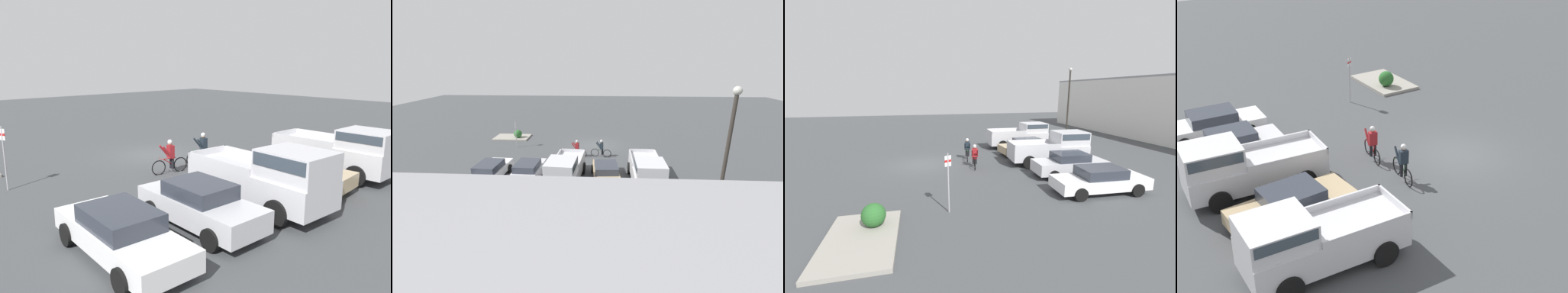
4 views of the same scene
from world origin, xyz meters
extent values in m
plane|color=#424447|center=(0.00, 0.00, 0.00)|extent=(80.00, 80.00, 0.00)
cube|color=silver|center=(-3.80, 8.50, 0.91)|extent=(2.11, 5.29, 1.02)
cube|color=silver|center=(-3.77, 10.08, 1.82)|extent=(1.90, 2.14, 0.80)
cube|color=#333D47|center=(-3.77, 10.08, 2.00)|extent=(1.95, 1.97, 0.35)
cube|color=silver|center=(-4.79, 7.47, 1.55)|extent=(0.13, 3.16, 0.25)
cube|color=silver|center=(-2.84, 7.43, 1.55)|extent=(0.13, 3.16, 0.25)
cube|color=silver|center=(-3.84, 5.91, 1.55)|extent=(2.02, 0.11, 0.25)
cylinder|color=black|center=(-4.78, 10.15, 0.44)|extent=(0.24, 0.89, 0.89)
cylinder|color=black|center=(-2.76, 10.11, 0.44)|extent=(0.24, 0.89, 0.89)
cylinder|color=black|center=(-4.84, 6.89, 0.44)|extent=(0.24, 0.89, 0.89)
cylinder|color=black|center=(-2.81, 6.85, 0.44)|extent=(0.24, 0.89, 0.89)
cube|color=tan|center=(-1.00, 8.36, 0.57)|extent=(2.10, 4.69, 0.56)
cube|color=#2D333D|center=(-1.00, 8.36, 1.09)|extent=(1.75, 2.17, 0.48)
cylinder|color=black|center=(-1.99, 9.76, 0.34)|extent=(0.23, 0.69, 0.68)
cylinder|color=black|center=(-0.21, 9.89, 0.34)|extent=(0.23, 0.69, 0.68)
cylinder|color=black|center=(-1.78, 6.84, 0.34)|extent=(0.23, 0.69, 0.68)
cylinder|color=black|center=(0.00, 6.96, 0.34)|extent=(0.23, 0.69, 0.68)
cube|color=silver|center=(1.80, 8.64, 0.87)|extent=(2.32, 5.53, 0.95)
cube|color=silver|center=(1.91, 10.26, 1.81)|extent=(1.96, 2.28, 0.93)
cube|color=#333D47|center=(1.91, 10.26, 2.01)|extent=(2.01, 2.11, 0.41)
cube|color=silver|center=(0.78, 7.62, 1.47)|extent=(0.28, 3.25, 0.25)
cube|color=silver|center=(2.69, 7.50, 1.47)|extent=(0.28, 3.25, 0.25)
cube|color=silver|center=(1.64, 5.97, 1.47)|extent=(1.99, 0.20, 0.25)
cylinder|color=black|center=(0.92, 10.37, 0.44)|extent=(0.27, 0.88, 0.87)
cylinder|color=black|center=(2.90, 10.25, 0.44)|extent=(0.27, 0.88, 0.87)
cylinder|color=black|center=(0.71, 7.02, 0.44)|extent=(0.27, 0.88, 0.87)
cylinder|color=black|center=(2.69, 6.90, 0.44)|extent=(0.27, 0.88, 0.87)
cube|color=silver|center=(4.60, 8.65, 0.62)|extent=(1.87, 4.41, 0.69)
cube|color=#2D333D|center=(4.60, 8.65, 1.20)|extent=(1.61, 2.01, 0.46)
cylinder|color=black|center=(3.80, 10.07, 0.33)|extent=(0.20, 0.66, 0.66)
cylinder|color=black|center=(5.51, 10.01, 0.33)|extent=(0.20, 0.66, 0.66)
cylinder|color=black|center=(3.70, 7.29, 0.33)|extent=(0.20, 0.66, 0.66)
cylinder|color=black|center=(5.41, 7.22, 0.33)|extent=(0.20, 0.66, 0.66)
cube|color=white|center=(7.40, 8.63, 0.56)|extent=(1.93, 4.82, 0.57)
cube|color=#2D333D|center=(7.40, 8.63, 1.09)|extent=(1.64, 2.20, 0.48)
cylinder|color=black|center=(6.62, 10.18, 0.33)|extent=(0.21, 0.66, 0.65)
cylinder|color=black|center=(8.33, 10.11, 0.33)|extent=(0.21, 0.66, 0.65)
cylinder|color=black|center=(6.48, 7.15, 0.33)|extent=(0.21, 0.66, 0.65)
cylinder|color=black|center=(8.19, 7.07, 0.33)|extent=(0.21, 0.66, 0.65)
torus|color=black|center=(2.13, 3.31, 0.33)|extent=(0.70, 0.18, 0.71)
torus|color=black|center=(1.03, 3.51, 0.33)|extent=(0.70, 0.18, 0.71)
cylinder|color=maroon|center=(1.58, 3.41, 0.50)|extent=(0.58, 0.14, 0.37)
cylinder|color=maroon|center=(1.58, 3.41, 0.70)|extent=(0.62, 0.15, 0.04)
cylinder|color=maroon|center=(1.38, 3.45, 0.50)|extent=(0.04, 0.04, 0.34)
cylinder|color=maroon|center=(1.99, 3.34, 0.72)|extent=(0.11, 0.46, 0.02)
cylinder|color=black|center=(1.48, 3.52, 0.46)|extent=(0.14, 0.14, 0.53)
cylinder|color=black|center=(1.45, 3.34, 0.46)|extent=(0.14, 0.14, 0.53)
cube|color=maroon|center=(1.52, 3.42, 1.02)|extent=(0.30, 0.40, 0.59)
cylinder|color=maroon|center=(1.78, 3.55, 1.01)|extent=(0.56, 0.19, 0.64)
cylinder|color=maroon|center=(1.71, 3.21, 1.01)|extent=(0.56, 0.19, 0.64)
sphere|color=tan|center=(1.55, 3.42, 1.41)|extent=(0.20, 0.20, 0.20)
sphere|color=silver|center=(1.55, 3.42, 1.46)|extent=(0.22, 0.22, 0.22)
torus|color=black|center=(-0.05, 3.22, 0.35)|extent=(0.75, 0.19, 0.75)
torus|color=black|center=(-1.16, 3.42, 0.35)|extent=(0.75, 0.19, 0.75)
cylinder|color=#2D5133|center=(-0.61, 3.32, 0.54)|extent=(0.58, 0.14, 0.40)
cylinder|color=#2D5133|center=(-0.61, 3.32, 0.75)|extent=(0.62, 0.15, 0.04)
cylinder|color=#2D5133|center=(-0.80, 3.35, 0.54)|extent=(0.04, 0.04, 0.37)
cylinder|color=#2D5133|center=(-0.19, 3.24, 0.77)|extent=(0.11, 0.46, 0.02)
cylinder|color=black|center=(-0.70, 3.43, 0.49)|extent=(0.14, 0.14, 0.56)
cylinder|color=black|center=(-0.73, 3.25, 0.49)|extent=(0.14, 0.14, 0.56)
cube|color=#1E2833|center=(-0.66, 3.33, 1.06)|extent=(0.30, 0.40, 0.57)
cylinder|color=#1E2833|center=(-0.41, 3.45, 1.06)|extent=(0.56, 0.19, 0.63)
cylinder|color=#1E2833|center=(-0.47, 3.12, 1.06)|extent=(0.56, 0.19, 0.63)
sphere|color=tan|center=(-0.64, 3.32, 1.45)|extent=(0.21, 0.21, 0.21)
sphere|color=silver|center=(-0.64, 3.32, 1.50)|extent=(0.23, 0.23, 0.23)
cylinder|color=#9E9EA3|center=(7.88, 0.93, 1.30)|extent=(0.06, 0.06, 2.59)
cube|color=white|center=(7.88, 0.93, 2.27)|extent=(0.14, 0.28, 0.45)
cube|color=red|center=(7.88, 0.93, 2.27)|extent=(0.14, 0.28, 0.10)
cylinder|color=#2D2823|center=(-5.96, 14.84, 3.52)|extent=(0.16, 0.16, 7.04)
sphere|color=#B2B2A8|center=(-5.96, 14.84, 7.17)|extent=(0.36, 0.36, 0.36)
cube|color=gray|center=(9.43, -2.28, 0.07)|extent=(3.80, 2.42, 0.15)
sphere|color=#286028|center=(8.66, -1.94, 0.59)|extent=(0.88, 0.88, 0.88)
camera|label=1|loc=(12.17, 16.67, 4.97)|focal=35.00mm
camera|label=2|loc=(-0.67, 25.57, 8.27)|focal=24.00mm
camera|label=3|loc=(18.22, -0.16, 5.07)|focal=24.00mm
camera|label=4|loc=(-16.39, 14.56, 11.17)|focal=50.00mm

